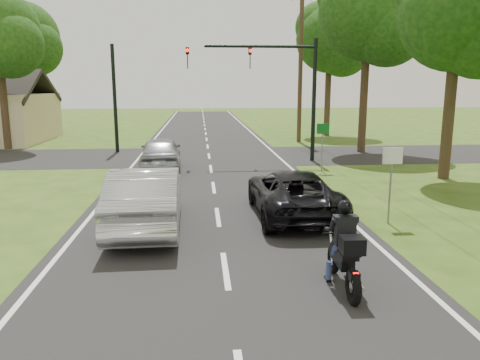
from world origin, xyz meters
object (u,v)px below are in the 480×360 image
at_px(silver_suv, 161,153).
at_px(sign_green, 323,136).
at_px(dark_suv, 293,193).
at_px(traffic_signal, 277,78).
at_px(silver_sedan, 147,198).
at_px(motorcycle_rider, 345,254).
at_px(utility_pole_far, 301,65).
at_px(sign_white, 392,167).

height_order(silver_suv, sign_green, sign_green).
bearing_deg(dark_suv, traffic_signal, -96.84).
bearing_deg(silver_sedan, sign_green, -132.35).
xyz_separation_m(motorcycle_rider, utility_pole_far, (4.03, 23.06, 4.40)).
relative_size(motorcycle_rider, silver_suv, 0.45).
bearing_deg(sign_green, dark_suv, -111.17).
bearing_deg(silver_sedan, dark_suv, -169.40).
distance_m(dark_suv, utility_pole_far, 18.96).
relative_size(silver_suv, traffic_signal, 0.70).
distance_m(dark_suv, sign_white, 2.85).
bearing_deg(dark_suv, silver_suv, -61.52).
distance_m(silver_suv, sign_white, 11.50).
distance_m(dark_suv, silver_suv, 9.24).
bearing_deg(motorcycle_rider, traffic_signal, 87.14).
xyz_separation_m(silver_sedan, silver_suv, (-0.34, 8.97, -0.07)).
bearing_deg(sign_green, traffic_signal, 117.38).
bearing_deg(silver_suv, traffic_signal, -163.75).
bearing_deg(utility_pole_far, motorcycle_rider, -99.92).
bearing_deg(utility_pole_far, sign_green, -96.73).
bearing_deg(silver_suv, utility_pole_far, -133.00).
relative_size(silver_suv, sign_white, 2.09).
bearing_deg(silver_sedan, silver_suv, -89.23).
bearing_deg(sign_white, traffic_signal, 97.05).
bearing_deg(utility_pole_far, sign_white, -94.51).
height_order(dark_suv, sign_white, sign_white).
height_order(motorcycle_rider, silver_sedan, motorcycle_rider).
distance_m(silver_sedan, utility_pole_far, 20.98).
xyz_separation_m(motorcycle_rider, silver_sedan, (-4.09, 4.19, 0.15)).
xyz_separation_m(silver_sedan, sign_green, (6.82, 7.85, 0.76)).
xyz_separation_m(silver_sedan, sign_white, (6.62, -0.15, 0.76)).
relative_size(utility_pole_far, sign_white, 4.71).
bearing_deg(dark_suv, motorcycle_rider, 89.32).
distance_m(dark_suv, sign_green, 7.54).
height_order(motorcycle_rider, utility_pole_far, utility_pole_far).
bearing_deg(dark_suv, sign_white, 157.50).
xyz_separation_m(silver_suv, sign_white, (6.96, -9.12, 0.83)).
relative_size(silver_sedan, silver_suv, 1.12).
bearing_deg(traffic_signal, motorcycle_rider, -94.45).
height_order(silver_sedan, utility_pole_far, utility_pole_far).
distance_m(traffic_signal, sign_white, 11.39).
height_order(silver_sedan, traffic_signal, traffic_signal).
bearing_deg(traffic_signal, dark_suv, -96.51).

